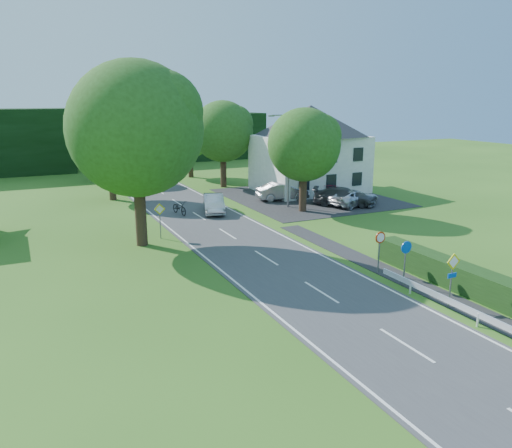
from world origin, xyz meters
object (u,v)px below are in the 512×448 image
moving_car (214,203)px  parked_car_silver_b (354,198)px  parked_car_grey (344,197)px  streetlight (287,156)px  parked_car_silver_a (283,191)px  motorcycle (180,207)px  parasol (331,194)px

moving_car → parked_car_silver_b: (12.17, -2.78, -0.06)m
moving_car → parked_car_grey: parked_car_grey is taller
parked_car_grey → parked_car_silver_b: bearing=-77.4°
streetlight → parked_car_silver_a: bearing=68.0°
parked_car_grey → streetlight: bearing=110.9°
moving_car → streetlight: bearing=10.3°
streetlight → moving_car: bearing=173.2°
motorcycle → parked_car_silver_a: parked_car_silver_a is taller
moving_car → parasol: size_ratio=2.35×
parked_car_silver_a → streetlight: bearing=165.8°
streetlight → parked_car_grey: bearing=-18.2°
parked_car_silver_a → parked_car_grey: bearing=-132.5°
parked_car_grey → motorcycle: bearing=117.2°
motorcycle → parked_car_silver_b: (14.95, -3.34, 0.14)m
streetlight → parked_car_grey: size_ratio=1.48×
parked_car_silver_a → parked_car_silver_b: (4.52, -4.89, -0.10)m
parasol → motorcycle: bearing=172.2°
streetlight → moving_car: streetlight is taller
streetlight → parked_car_silver_b: 7.09m
moving_car → parked_car_grey: (11.38, -2.38, 0.03)m
parked_car_silver_b → parked_car_grey: bearing=49.1°
parked_car_silver_a → parasol: bearing=-130.0°
parked_car_silver_a → motorcycle: bearing=106.3°
parked_car_silver_a → parked_car_silver_b: parked_car_silver_a is taller
moving_car → motorcycle: 2.84m
motorcycle → parked_car_silver_a: 10.55m
moving_car → parked_car_silver_a: size_ratio=0.95×
motorcycle → parked_car_grey: size_ratio=0.40×
parked_car_silver_b → parasol: size_ratio=2.57×
streetlight → moving_car: size_ratio=1.74×
parked_car_silver_b → motorcycle: bearing=62.8°
parked_car_silver_b → parasol: (-1.45, 1.50, 0.18)m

